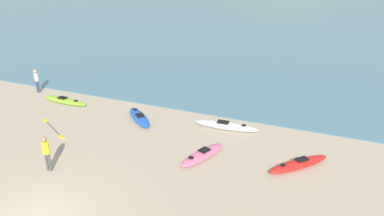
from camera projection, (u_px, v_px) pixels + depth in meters
The scene contains 9 objects.
bay_water at pixel (272, 9), 51.15m from camera, with size 160.00×70.00×0.06m, color teal.
kayak_on_sand_0 at pixel (65, 101), 22.08m from camera, with size 3.09×0.82×0.33m.
kayak_on_sand_1 at pixel (299, 164), 15.85m from camera, with size 2.52×2.57×0.39m.
kayak_on_sand_2 at pixel (139, 117), 19.99m from camera, with size 2.38×2.30×0.37m.
kayak_on_sand_3 at pixel (202, 155), 16.54m from camera, with size 1.66×2.67×0.38m.
kayak_on_sand_4 at pixel (226, 126), 19.09m from camera, with size 3.33×0.83×0.38m.
person_near_foreground at pixel (46, 152), 15.35m from camera, with size 0.32×0.22×1.60m.
person_near_waterline at pixel (36, 79), 23.28m from camera, with size 0.31×0.27×1.51m.
loose_paddle at pixel (53, 128), 19.16m from camera, with size 2.48×1.57×0.03m.
Camera 1 is at (8.62, -7.38, 8.92)m, focal length 35.00 mm.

